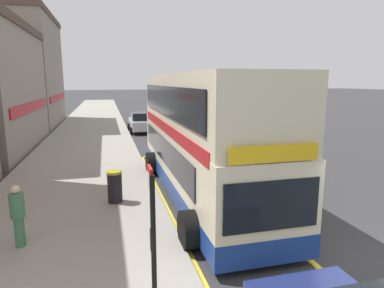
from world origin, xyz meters
TOP-DOWN VIEW (x-y plane):
  - ground_plane at (0.00, 32.00)m, footprint 260.00×260.00m
  - pavement_near at (-7.00, 32.00)m, footprint 6.00×76.00m
  - double_decker_bus at (-2.46, 6.12)m, footprint 3.22×11.15m
  - bus_bay_markings at (-2.57, 6.16)m, footprint 2.85×13.43m
  - bus_stop_sign at (-5.05, -0.11)m, footprint 0.09×0.51m
  - parked_car_silver_far at (-2.94, 22.07)m, footprint 2.09×4.20m
  - parked_car_navy_kerbside at (2.98, 18.59)m, footprint 2.09×4.20m
  - pedestrian_waiting_near_sign at (-7.93, 3.05)m, footprint 0.34×0.34m
  - litter_bin at (-5.56, 5.59)m, footprint 0.51×0.51m

SIDE VIEW (x-z plane):
  - ground_plane at x=0.00m, z-range 0.00..0.00m
  - bus_bay_markings at x=-2.57m, z-range 0.00..0.01m
  - pavement_near at x=-7.00m, z-range 0.00..0.14m
  - litter_bin at x=-5.56m, z-range 0.14..1.22m
  - parked_car_silver_far at x=-2.94m, z-range -0.01..1.61m
  - parked_car_navy_kerbside at x=2.98m, z-range -0.01..1.61m
  - pedestrian_waiting_near_sign at x=-7.93m, z-range 0.20..1.77m
  - bus_stop_sign at x=-5.05m, z-range 0.38..2.98m
  - double_decker_bus at x=-2.46m, z-range -0.13..4.27m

